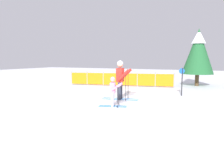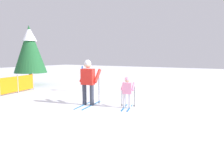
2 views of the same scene
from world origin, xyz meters
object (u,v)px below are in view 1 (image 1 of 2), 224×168
(skier_child, at_px, (113,89))
(skier_adult, at_px, (121,76))
(conifer_far, at_px, (198,51))
(safety_fence, at_px, (120,79))
(trail_marker, at_px, (182,79))

(skier_child, bearing_deg, skier_adult, 85.62)
(skier_adult, distance_m, skier_child, 1.67)
(skier_adult, height_order, conifer_far, conifer_far)
(safety_fence, bearing_deg, skier_child, -68.88)
(trail_marker, bearing_deg, conifer_far, 85.50)
(conifer_far, xyz_separation_m, trail_marker, (-0.38, -4.80, -1.59))
(skier_child, distance_m, safety_fence, 6.61)
(trail_marker, bearing_deg, safety_fence, 153.14)
(safety_fence, bearing_deg, trail_marker, -26.86)
(skier_child, height_order, safety_fence, skier_child)
(skier_adult, xyz_separation_m, trail_marker, (2.46, 2.31, -0.20))
(conifer_far, bearing_deg, safety_fence, -152.49)
(skier_adult, distance_m, trail_marker, 3.38)
(safety_fence, xyz_separation_m, trail_marker, (4.48, -2.27, 0.40))
(skier_child, bearing_deg, safety_fence, 93.93)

